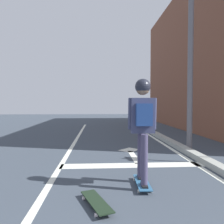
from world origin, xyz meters
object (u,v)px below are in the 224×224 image
Objects in this scene: skateboard at (142,183)px; spare_skateboard at (96,202)px; traffic_signal_mast at (152,3)px; skater at (143,116)px.

skateboard is 1.04m from spare_skateboard.
skateboard is 0.14× the size of traffic_signal_mast.
traffic_signal_mast is (0.80, 2.79, 4.22)m from skateboard.
spare_skateboard is 0.14× the size of traffic_signal_mast.
spare_skateboard is at bearing -137.65° from skateboard.
traffic_signal_mast is (1.57, 3.49, 4.22)m from spare_skateboard.
traffic_signal_mast is at bearing 65.83° from spare_skateboard.
skater is 4.25m from traffic_signal_mast.
skateboard is at bearing 88.08° from skater.
skater is 2.11× the size of spare_skateboard.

